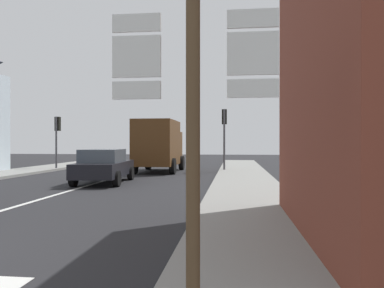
{
  "coord_description": "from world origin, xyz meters",
  "views": [
    {
      "loc": [
        5.93,
        -4.35,
        1.75
      ],
      "look_at": [
        4.22,
        10.49,
        1.7
      ],
      "focal_mm": 34.32,
      "sensor_mm": 36.0,
      "label": 1
    }
  ],
  "objects_px": {
    "route_sign_post": "(193,126)",
    "traffic_light_far_right": "(224,126)",
    "traffic_light_far_left": "(57,131)",
    "sedan_far": "(104,166)",
    "delivery_truck": "(159,144)"
  },
  "relations": [
    {
      "from": "route_sign_post",
      "to": "traffic_light_far_right",
      "type": "height_order",
      "value": "traffic_light_far_right"
    },
    {
      "from": "traffic_light_far_right",
      "to": "traffic_light_far_left",
      "type": "xyz_separation_m",
      "value": [
        -10.69,
        0.11,
        -0.26
      ]
    },
    {
      "from": "sedan_far",
      "to": "traffic_light_far_left",
      "type": "relative_size",
      "value": 1.27
    },
    {
      "from": "delivery_truck",
      "to": "route_sign_post",
      "type": "xyz_separation_m",
      "value": [
        4.08,
        -17.97,
        0.26
      ]
    },
    {
      "from": "traffic_light_far_right",
      "to": "traffic_light_far_left",
      "type": "distance_m",
      "value": 10.69
    },
    {
      "from": "route_sign_post",
      "to": "sedan_far",
      "type": "bearing_deg",
      "value": 113.88
    },
    {
      "from": "delivery_truck",
      "to": "traffic_light_far_left",
      "type": "distance_m",
      "value": 6.9
    },
    {
      "from": "sedan_far",
      "to": "route_sign_post",
      "type": "relative_size",
      "value": 1.35
    },
    {
      "from": "traffic_light_far_right",
      "to": "traffic_light_far_left",
      "type": "relative_size",
      "value": 1.11
    },
    {
      "from": "sedan_far",
      "to": "delivery_truck",
      "type": "height_order",
      "value": "delivery_truck"
    },
    {
      "from": "delivery_truck",
      "to": "traffic_light_far_right",
      "type": "bearing_deg",
      "value": 10.15
    },
    {
      "from": "sedan_far",
      "to": "route_sign_post",
      "type": "bearing_deg",
      "value": -66.12
    },
    {
      "from": "sedan_far",
      "to": "traffic_light_far_left",
      "type": "xyz_separation_m",
      "value": [
        -5.67,
        7.04,
        1.77
      ]
    },
    {
      "from": "route_sign_post",
      "to": "traffic_light_far_left",
      "type": "xyz_separation_m",
      "value": [
        -10.87,
        18.78,
        0.62
      ]
    },
    {
      "from": "route_sign_post",
      "to": "traffic_light_far_right",
      "type": "bearing_deg",
      "value": 90.57
    }
  ]
}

